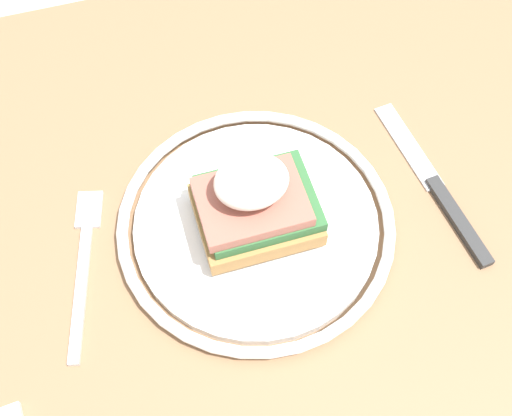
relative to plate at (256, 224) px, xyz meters
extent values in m
plane|color=#B2ADA3|center=(0.04, -0.01, -0.75)|extent=(6.00, 6.00, 0.00)
cube|color=#846042|center=(0.04, -0.01, -0.02)|extent=(1.16, 0.67, 0.03)
cylinder|color=white|center=(0.00, 0.00, 0.00)|extent=(0.21, 0.21, 0.01)
torus|color=white|center=(0.00, 0.00, 0.00)|extent=(0.24, 0.24, 0.01)
cube|color=#9E703D|center=(0.00, 0.00, 0.02)|extent=(0.10, 0.08, 0.02)
cube|color=#2D6033|center=(0.00, 0.00, 0.03)|extent=(0.09, 0.08, 0.01)
cube|color=#9E5647|center=(0.00, 0.00, 0.04)|extent=(0.09, 0.07, 0.01)
ellipsoid|color=white|center=(0.00, 0.00, 0.06)|extent=(0.06, 0.05, 0.03)
cube|color=silver|center=(-0.16, -0.02, -0.01)|extent=(0.04, 0.12, 0.00)
cube|color=silver|center=(-0.14, 0.06, -0.01)|extent=(0.03, 0.04, 0.00)
cube|color=#2D2D2D|center=(0.17, -0.05, 0.00)|extent=(0.02, 0.09, 0.01)
cube|color=silver|center=(0.16, 0.04, -0.01)|extent=(0.03, 0.10, 0.00)
camera|label=1|loc=(-0.08, -0.25, 0.49)|focal=45.00mm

